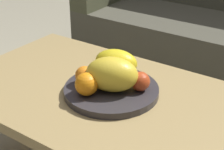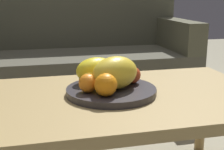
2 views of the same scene
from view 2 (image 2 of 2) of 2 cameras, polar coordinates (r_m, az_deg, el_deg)
name	(u,v)px [view 2 (image 2 of 2)]	position (r m, az deg, el deg)	size (l,w,h in m)	color
coffee_table	(112,106)	(1.21, 0.02, -5.66)	(1.19, 0.67, 0.44)	#A28752
couch	(73,64)	(2.35, -6.96, 1.96)	(1.70, 0.70, 0.90)	#4B493B
fruit_bowl	(112,91)	(1.20, 0.00, -2.88)	(0.34, 0.34, 0.03)	#322F32
melon_large_front	(115,72)	(1.18, 0.52, 0.45)	(0.18, 0.12, 0.12)	yellow
melon_smaller_beside	(96,70)	(1.26, -2.97, 0.92)	(0.16, 0.10, 0.10)	yellow
orange_front	(106,85)	(1.09, -1.13, -1.77)	(0.08, 0.08, 0.08)	orange
orange_left	(88,83)	(1.14, -4.33, -1.48)	(0.07, 0.07, 0.07)	orange
apple_front	(132,75)	(1.25, 3.62, 0.02)	(0.07, 0.07, 0.07)	#BB421D
banana_bunch	(100,77)	(1.24, -2.09, -0.36)	(0.17, 0.15, 0.06)	yellow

